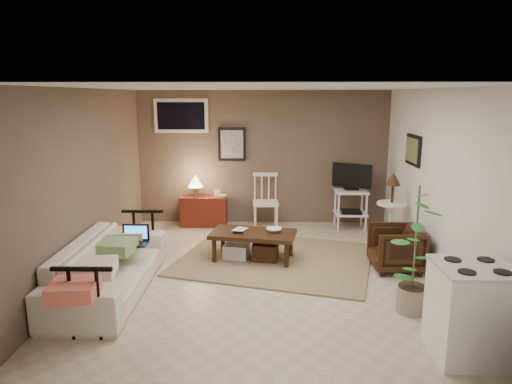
{
  "coord_description": "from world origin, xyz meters",
  "views": [
    {
      "loc": [
        0.04,
        -5.68,
        2.31
      ],
      "look_at": [
        -0.08,
        0.35,
        1.03
      ],
      "focal_mm": 32.0,
      "sensor_mm": 36.0,
      "label": 1
    }
  ],
  "objects_px": {
    "armchair": "(396,246)",
    "side_table": "(392,201)",
    "spindle_chair": "(266,203)",
    "sofa": "(109,258)",
    "red_console": "(203,208)",
    "potted_plant": "(415,245)",
    "coffee_table": "(253,244)",
    "tv_stand": "(351,195)",
    "stove": "(472,312)"
  },
  "relations": [
    {
      "from": "armchair",
      "to": "side_table",
      "type": "bearing_deg",
      "value": 168.8
    },
    {
      "from": "side_table",
      "to": "spindle_chair",
      "type": "bearing_deg",
      "value": 151.56
    },
    {
      "from": "sofa",
      "to": "red_console",
      "type": "relative_size",
      "value": 2.36
    },
    {
      "from": "sofa",
      "to": "potted_plant",
      "type": "distance_m",
      "value": 3.48
    },
    {
      "from": "coffee_table",
      "to": "tv_stand",
      "type": "xyz_separation_m",
      "value": [
        1.67,
        1.61,
        0.37
      ]
    },
    {
      "from": "potted_plant",
      "to": "stove",
      "type": "height_order",
      "value": "potted_plant"
    },
    {
      "from": "sofa",
      "to": "spindle_chair",
      "type": "distance_m",
      "value": 3.31
    },
    {
      "from": "sofa",
      "to": "red_console",
      "type": "xyz_separation_m",
      "value": [
        0.73,
        2.87,
        -0.11
      ]
    },
    {
      "from": "sofa",
      "to": "side_table",
      "type": "bearing_deg",
      "value": -65.69
    },
    {
      "from": "spindle_chair",
      "to": "coffee_table",
      "type": "bearing_deg",
      "value": -96.44
    },
    {
      "from": "potted_plant",
      "to": "sofa",
      "type": "bearing_deg",
      "value": 172.79
    },
    {
      "from": "red_console",
      "to": "stove",
      "type": "xyz_separation_m",
      "value": [
        2.95,
        -4.16,
        0.11
      ]
    },
    {
      "from": "red_console",
      "to": "sofa",
      "type": "bearing_deg",
      "value": -104.35
    },
    {
      "from": "sofa",
      "to": "tv_stand",
      "type": "xyz_separation_m",
      "value": [
        3.34,
        2.72,
        0.18
      ]
    },
    {
      "from": "stove",
      "to": "armchair",
      "type": "bearing_deg",
      "value": 92.15
    },
    {
      "from": "red_console",
      "to": "stove",
      "type": "relative_size",
      "value": 1.07
    },
    {
      "from": "armchair",
      "to": "tv_stand",
      "type": "bearing_deg",
      "value": -173.03
    },
    {
      "from": "tv_stand",
      "to": "potted_plant",
      "type": "height_order",
      "value": "potted_plant"
    },
    {
      "from": "coffee_table",
      "to": "stove",
      "type": "height_order",
      "value": "stove"
    },
    {
      "from": "coffee_table",
      "to": "armchair",
      "type": "bearing_deg",
      "value": -8.76
    },
    {
      "from": "coffee_table",
      "to": "spindle_chair",
      "type": "relative_size",
      "value": 1.31
    },
    {
      "from": "red_console",
      "to": "spindle_chair",
      "type": "height_order",
      "value": "spindle_chair"
    },
    {
      "from": "coffee_table",
      "to": "red_console",
      "type": "distance_m",
      "value": 2.0
    },
    {
      "from": "spindle_chair",
      "to": "armchair",
      "type": "bearing_deg",
      "value": -47.87
    },
    {
      "from": "potted_plant",
      "to": "armchair",
      "type": "bearing_deg",
      "value": 82.27
    },
    {
      "from": "side_table",
      "to": "armchair",
      "type": "height_order",
      "value": "side_table"
    },
    {
      "from": "red_console",
      "to": "spindle_chair",
      "type": "relative_size",
      "value": 0.97
    },
    {
      "from": "sofa",
      "to": "side_table",
      "type": "height_order",
      "value": "side_table"
    },
    {
      "from": "side_table",
      "to": "stove",
      "type": "xyz_separation_m",
      "value": [
        -0.09,
        -3.0,
        -0.3
      ]
    },
    {
      "from": "spindle_chair",
      "to": "potted_plant",
      "type": "bearing_deg",
      "value": -63.51
    },
    {
      "from": "red_console",
      "to": "coffee_table",
      "type": "bearing_deg",
      "value": -62.09
    },
    {
      "from": "sofa",
      "to": "stove",
      "type": "distance_m",
      "value": 3.91
    },
    {
      "from": "coffee_table",
      "to": "side_table",
      "type": "distance_m",
      "value": 2.24
    },
    {
      "from": "coffee_table",
      "to": "side_table",
      "type": "height_order",
      "value": "side_table"
    },
    {
      "from": "tv_stand",
      "to": "potted_plant",
      "type": "relative_size",
      "value": 0.81
    },
    {
      "from": "potted_plant",
      "to": "stove",
      "type": "bearing_deg",
      "value": -73.93
    },
    {
      "from": "side_table",
      "to": "stove",
      "type": "bearing_deg",
      "value": -91.64
    },
    {
      "from": "side_table",
      "to": "stove",
      "type": "height_order",
      "value": "side_table"
    },
    {
      "from": "spindle_chair",
      "to": "potted_plant",
      "type": "xyz_separation_m",
      "value": [
        1.58,
        -3.18,
        0.31
      ]
    },
    {
      "from": "coffee_table",
      "to": "red_console",
      "type": "xyz_separation_m",
      "value": [
        -0.94,
        1.77,
        0.07
      ]
    },
    {
      "from": "coffee_table",
      "to": "potted_plant",
      "type": "relative_size",
      "value": 0.88
    },
    {
      "from": "spindle_chair",
      "to": "side_table",
      "type": "distance_m",
      "value": 2.2
    },
    {
      "from": "stove",
      "to": "spindle_chair",
      "type": "bearing_deg",
      "value": 114.4
    },
    {
      "from": "coffee_table",
      "to": "stove",
      "type": "xyz_separation_m",
      "value": [
        2.01,
        -2.4,
        0.18
      ]
    },
    {
      "from": "coffee_table",
      "to": "spindle_chair",
      "type": "distance_m",
      "value": 1.66
    },
    {
      "from": "tv_stand",
      "to": "armchair",
      "type": "distance_m",
      "value": 1.95
    },
    {
      "from": "sofa",
      "to": "coffee_table",
      "type": "bearing_deg",
      "value": -56.55
    },
    {
      "from": "spindle_chair",
      "to": "tv_stand",
      "type": "height_order",
      "value": "tv_stand"
    },
    {
      "from": "side_table",
      "to": "coffee_table",
      "type": "bearing_deg",
      "value": -164.06
    },
    {
      "from": "coffee_table",
      "to": "spindle_chair",
      "type": "bearing_deg",
      "value": 83.56
    }
  ]
}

